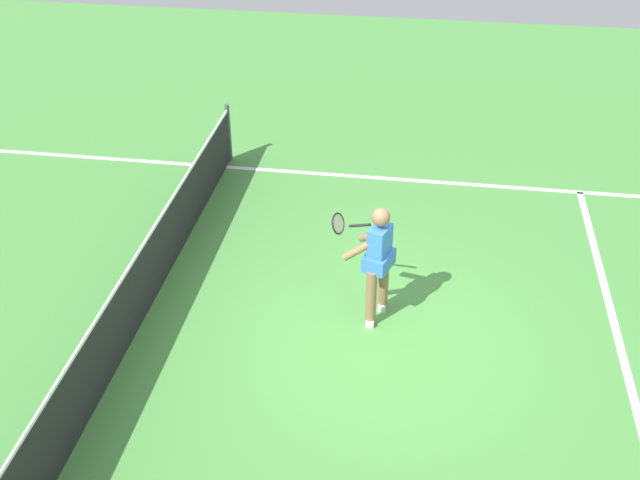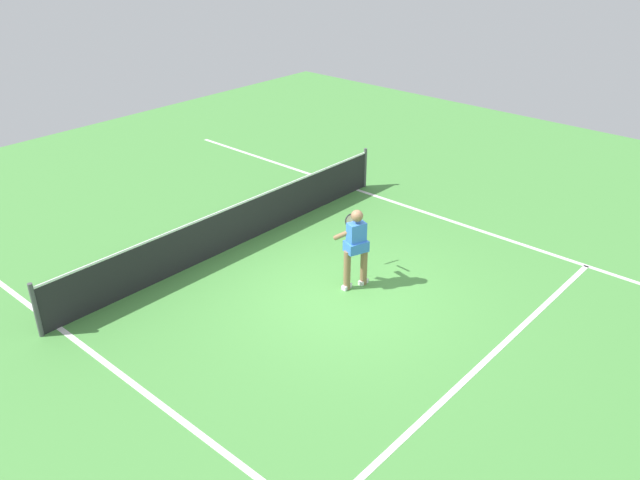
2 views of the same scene
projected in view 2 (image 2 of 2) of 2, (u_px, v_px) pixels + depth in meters
ground_plane at (344, 295)px, 11.82m from camera, size 25.43×25.43×0.00m
service_line_marking at (486, 360)px, 10.11m from camera, size 7.97×0.10×0.01m
sideline_left_marking at (163, 406)px, 9.18m from camera, size 0.10×17.56×0.01m
sideline_right_marking at (458, 223)px, 14.47m from camera, size 0.10×17.56×0.01m
court_net at (236, 225)px, 13.32m from camera, size 8.65×0.08×1.00m
tennis_player at (356, 245)px, 11.73m from camera, size 0.98×0.87×1.55m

